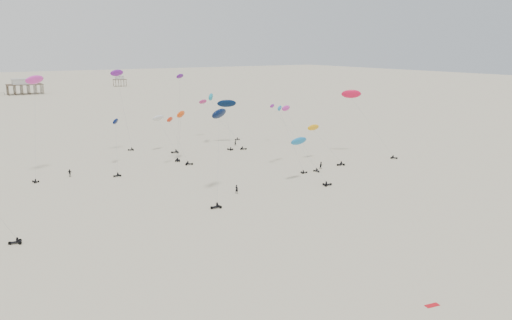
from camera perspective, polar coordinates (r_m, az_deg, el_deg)
ground_plane at (r=207.36m, az=-16.62°, el=4.02°), size 900.00×900.00×0.00m
pavilion_main at (r=351.70m, az=-24.91°, el=7.53°), size 21.00×13.00×9.80m
pavilion_small at (r=395.61m, az=-15.31°, el=8.64°), size 9.00×7.00×8.00m
rig_1 at (r=134.57m, az=-8.80°, el=6.27°), size 4.67×3.97×23.24m
rig_2 at (r=168.80m, az=-5.11°, el=5.60°), size 8.82×15.05×17.61m
rig_3 at (r=159.26m, az=3.38°, el=4.17°), size 7.94×9.37×13.56m
rig_4 at (r=156.15m, az=-4.65°, el=6.35°), size 6.34×18.39×19.75m
rig_6 at (r=146.06m, az=11.34°, el=6.66°), size 7.43×17.67×20.98m
rig_7 at (r=130.56m, az=-8.78°, el=2.19°), size 6.02×6.41×12.48m
rig_8 at (r=158.48m, az=-3.34°, el=6.05°), size 10.13×15.92×17.34m
rig_9 at (r=148.25m, az=-10.55°, el=3.64°), size 5.74×9.48×11.19m
rig_11 at (r=125.67m, az=3.58°, el=3.68°), size 3.09×13.40×17.52m
rig_12 at (r=130.38m, az=-15.71°, el=2.48°), size 6.94×16.35×17.22m
rig_13 at (r=150.37m, az=-15.38°, el=8.27°), size 5.72×4.50×23.79m
rig_14 at (r=113.58m, az=5.55°, el=1.21°), size 5.89×10.26×11.31m
rig_15 at (r=130.11m, az=-23.98°, el=7.49°), size 7.37×14.22×24.52m
rig_16 at (r=135.77m, az=-8.65°, el=4.24°), size 5.68×5.84×13.41m
rig_17 at (r=103.41m, az=-4.30°, el=3.61°), size 11.05×14.85×19.86m
rig_18 at (r=128.31m, az=4.53°, el=3.75°), size 3.68×15.25×18.53m
rig_19 at (r=135.08m, az=7.51°, el=2.47°), size 4.27×12.85×13.10m
spectator_0 at (r=104.98m, az=-2.22°, el=-3.84°), size 0.89×0.97×2.20m
spectator_1 at (r=126.49m, az=7.45°, el=-1.01°), size 1.09×0.67×2.17m
spectator_2 at (r=126.06m, az=-20.49°, el=-1.79°), size 1.41×1.04×2.14m
spectator_3 at (r=154.37m, az=-2.38°, el=1.63°), size 0.77×0.58×1.99m
grounded_kite_b at (r=65.54m, az=19.48°, el=-15.41°), size 1.89×0.99×0.07m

